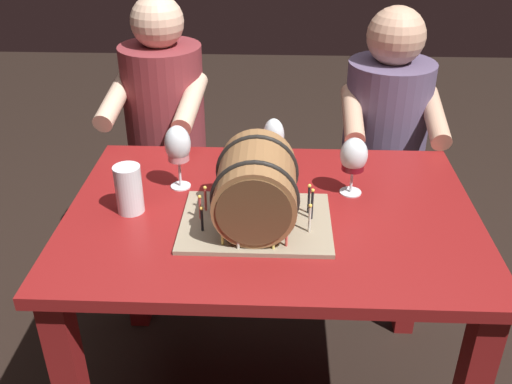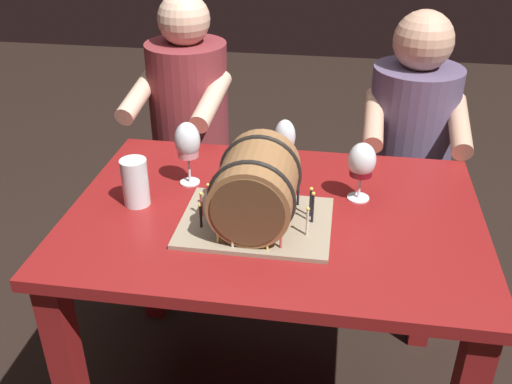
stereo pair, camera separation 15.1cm
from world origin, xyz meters
TOP-DOWN VIEW (x-y plane):
  - dining_table at (0.00, 0.00)m, footprint 1.15×0.81m
  - barrel_cake at (-0.04, -0.07)m, footprint 0.40×0.30m
  - wine_glass_amber at (0.00, 0.22)m, footprint 0.07×0.07m
  - wine_glass_rose at (-0.28, 0.12)m, footprint 0.08×0.08m
  - wine_glass_red at (0.23, 0.11)m, footprint 0.08×0.08m
  - beer_pint at (-0.39, -0.02)m, footprint 0.07×0.07m
  - person_seated_left at (-0.42, 0.68)m, footprint 0.37×0.47m
  - person_seated_right at (0.42, 0.68)m, footprint 0.36×0.46m

SIDE VIEW (x-z plane):
  - person_seated_right at x=0.42m, z-range -0.05..1.11m
  - person_seated_left at x=-0.42m, z-range -0.06..1.13m
  - dining_table at x=0.00m, z-range 0.24..0.98m
  - beer_pint at x=-0.39m, z-range 0.73..0.87m
  - barrel_cake at x=-0.04m, z-range 0.73..0.96m
  - wine_glass_red at x=0.23m, z-range 0.77..0.94m
  - wine_glass_amber at x=0.00m, z-range 0.77..0.95m
  - wine_glass_rose at x=-0.28m, z-range 0.77..0.97m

